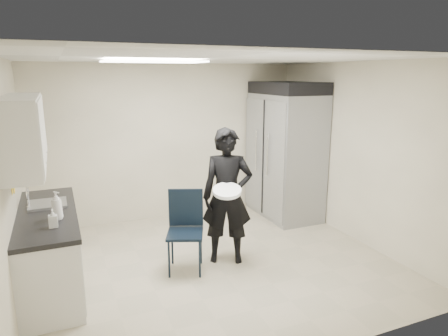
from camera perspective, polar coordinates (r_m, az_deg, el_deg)
name	(u,v)px	position (r m, az deg, el deg)	size (l,w,h in m)	color
floor	(214,263)	(5.40, -1.47, -13.37)	(4.50, 4.50, 0.00)	tan
ceiling	(212,58)	(4.83, -1.66, 15.38)	(4.50, 4.50, 0.00)	silver
back_wall	(170,142)	(6.83, -7.71, 3.68)	(4.50, 4.50, 0.00)	beige
left_wall	(10,186)	(4.66, -28.27, -2.26)	(4.00, 4.00, 0.00)	beige
right_wall	(357,153)	(6.13, 18.44, 2.03)	(4.00, 4.00, 0.00)	beige
ceiling_panel	(154,61)	(5.04, -9.97, 14.76)	(1.20, 0.60, 0.02)	white
lower_counter	(50,251)	(5.11, -23.61, -10.86)	(0.60, 1.90, 0.86)	silver
countertop	(46,214)	(4.95, -24.09, -6.02)	(0.64, 1.95, 0.05)	black
sink	(48,208)	(5.19, -23.83, -5.30)	(0.42, 0.40, 0.14)	gray
faucet	(28,198)	(5.16, -26.20, -3.90)	(0.02, 0.02, 0.24)	silver
upper_cabinets	(24,132)	(4.75, -26.66, 4.65)	(0.35, 1.80, 0.75)	silver
towel_dispenser	(26,136)	(5.92, -26.48, 4.09)	(0.22, 0.30, 0.35)	black
notice_sticker_left	(12,191)	(4.78, -28.00, -2.88)	(0.00, 0.12, 0.07)	yellow
notice_sticker_right	(14,189)	(4.98, -27.77, -2.73)	(0.00, 0.12, 0.07)	yellow
commercial_fridge	(285,156)	(6.93, 8.75, 1.69)	(0.80, 1.35, 2.10)	gray
fridge_compressor	(288,88)	(6.80, 9.09, 11.23)	(0.80, 1.35, 0.20)	black
folding_chair	(185,234)	(5.03, -5.58, -9.34)	(0.44, 0.44, 0.98)	black
man_tuxedo	(227,196)	(5.16, 0.47, -4.07)	(0.65, 0.43, 1.77)	black
bucket_lid	(227,191)	(4.87, 0.44, -3.29)	(0.35, 0.35, 0.04)	white
soap_bottle_a	(57,206)	(4.60, -22.81, -4.96)	(0.12, 0.12, 0.31)	silver
soap_bottle_b	(53,218)	(4.40, -23.25, -6.61)	(0.08, 0.09, 0.19)	#A8A7B3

